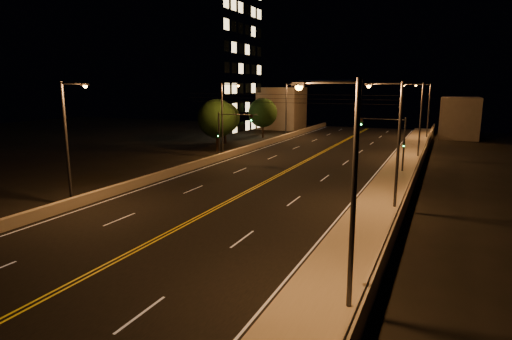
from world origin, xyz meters
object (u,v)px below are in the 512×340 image
at_px(traffic_signal_left, 227,130).
at_px(building_tower, 182,61).
at_px(streetlight_3, 427,107).
at_px(streetlight_4, 69,135).
at_px(streetlight_1, 395,137).
at_px(streetlight_5, 224,115).
at_px(streetlight_0, 347,182).
at_px(tree_0, 217,119).
at_px(tree_2, 263,113).
at_px(streetlight_6, 288,106).
at_px(traffic_signal_right, 393,138).
at_px(streetlight_2, 418,115).
at_px(tree_1, 225,118).

height_order(traffic_signal_left, building_tower, building_tower).
bearing_deg(building_tower, streetlight_3, 15.49).
bearing_deg(streetlight_3, streetlight_4, -112.00).
distance_m(streetlight_1, streetlight_5, 26.28).
relative_size(streetlight_5, building_tower, 0.33).
height_order(streetlight_5, traffic_signal_left, streetlight_5).
bearing_deg(streetlight_0, tree_0, 125.71).
xyz_separation_m(traffic_signal_left, tree_2, (-4.87, 22.03, 0.57)).
xyz_separation_m(streetlight_6, traffic_signal_right, (19.86, -24.03, -1.61)).
relative_size(streetlight_2, tree_1, 1.46).
bearing_deg(streetlight_2, streetlight_6, 147.60).
relative_size(traffic_signal_left, tree_2, 0.85).
distance_m(streetlight_4, traffic_signal_left, 21.92).
height_order(streetlight_0, traffic_signal_left, streetlight_0).
xyz_separation_m(streetlight_3, streetlight_5, (-21.43, -29.64, 0.00)).
xyz_separation_m(streetlight_0, tree_0, (-24.71, 34.38, -0.83)).
relative_size(streetlight_4, tree_2, 1.36).
distance_m(streetlight_2, tree_0, 25.19).
bearing_deg(streetlight_5, traffic_signal_right, -4.54).
distance_m(streetlight_1, tree_1, 37.99).
height_order(streetlight_6, building_tower, building_tower).
height_order(streetlight_3, streetlight_6, same).
bearing_deg(streetlight_6, traffic_signal_right, -50.43).
xyz_separation_m(streetlight_1, traffic_signal_right, (-1.58, 13.63, -1.61)).
relative_size(streetlight_4, tree_0, 1.30).
relative_size(streetlight_3, tree_1, 1.46).
bearing_deg(building_tower, traffic_signal_left, -46.16).
height_order(streetlight_4, traffic_signal_left, streetlight_4).
relative_size(streetlight_0, building_tower, 0.33).
height_order(streetlight_4, traffic_signal_right, streetlight_4).
xyz_separation_m(streetlight_6, tree_2, (-3.70, -2.00, -1.04)).
xyz_separation_m(streetlight_1, tree_1, (-27.34, 26.34, -1.32)).
distance_m(tree_0, tree_1, 7.58).
distance_m(streetlight_3, streetlight_5, 36.58).
bearing_deg(streetlight_1, traffic_signal_right, 96.59).
distance_m(streetlight_5, building_tower, 27.19).
bearing_deg(streetlight_0, streetlight_1, 90.00).
distance_m(building_tower, tree_1, 17.01).
distance_m(streetlight_4, tree_0, 27.65).
height_order(traffic_signal_right, tree_0, tree_0).
bearing_deg(streetlight_2, traffic_signal_left, -152.76).
relative_size(streetlight_0, traffic_signal_right, 1.61).
xyz_separation_m(streetlight_0, streetlight_2, (0.00, 39.19, 0.00)).
xyz_separation_m(streetlight_3, traffic_signal_left, (-20.26, -31.22, -1.61)).
height_order(streetlight_4, streetlight_5, same).
relative_size(streetlight_3, tree_2, 1.36).
height_order(streetlight_3, tree_2, streetlight_3).
xyz_separation_m(streetlight_2, streetlight_6, (-21.43, 13.60, 0.00)).
xyz_separation_m(traffic_signal_right, tree_2, (-23.55, 22.03, 0.57)).
xyz_separation_m(traffic_signal_right, traffic_signal_left, (-18.68, 0.00, 0.00)).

